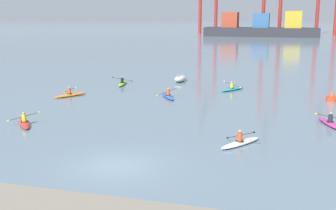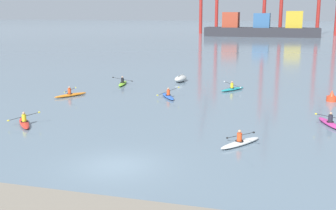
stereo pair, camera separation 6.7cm
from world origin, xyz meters
name	(u,v)px [view 2 (the right image)]	position (x,y,z in m)	size (l,w,h in m)	color
ground_plane	(116,166)	(0.00, 0.00, 0.00)	(800.00, 800.00, 0.00)	slate
container_barge	(262,28)	(-0.62, 124.54, 2.74)	(36.35, 8.25, 8.12)	#28282D
capsized_dinghy	(181,79)	(-3.43, 27.29, 0.35)	(1.36, 2.70, 0.76)	beige
channel_buoy	(332,97)	(12.05, 20.25, 0.36)	(0.90, 0.90, 1.00)	red
kayak_lime	(123,83)	(-8.95, 23.49, 0.17)	(2.23, 3.45, 0.95)	#7ABC2D
kayak_white	(240,142)	(5.71, 5.26, 0.17)	(2.35, 3.18, 1.08)	silver
kayak_red	(24,122)	(-9.31, 5.88, 0.17)	(2.61, 3.02, 0.95)	red
kayak_teal	(232,89)	(2.94, 23.27, 0.17)	(2.33, 3.19, 0.95)	teal
kayak_orange	(70,95)	(-11.22, 16.06, 0.17)	(2.22, 3.24, 1.03)	orange
kayak_magenta	(330,123)	(11.18, 11.54, 0.17)	(2.14, 3.41, 0.95)	#C13384
kayak_blue	(168,96)	(-2.27, 17.91, 0.17)	(2.25, 3.23, 1.01)	#2856B2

